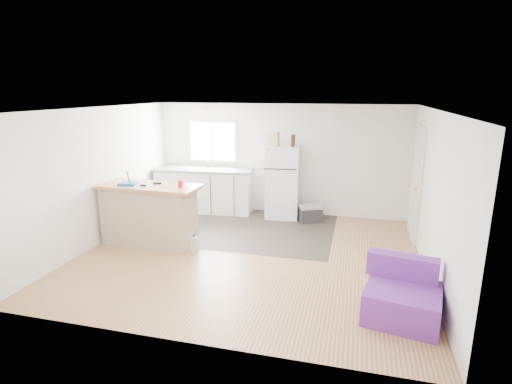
{
  "coord_description": "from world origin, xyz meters",
  "views": [
    {
      "loc": [
        1.65,
        -6.01,
        2.68
      ],
      "look_at": [
        -0.08,
        0.7,
        0.9
      ],
      "focal_mm": 28.0,
      "sensor_mm": 36.0,
      "label": 1
    }
  ],
  "objects_px": {
    "kitchen_cabinets": "(204,189)",
    "cardboard_box": "(274,139)",
    "cleaner_jug": "(194,243)",
    "cooler": "(310,213)",
    "bottle_left": "(293,141)",
    "peninsula": "(149,215)",
    "red_cup": "(180,184)",
    "mop": "(131,233)",
    "blue_tray": "(128,184)",
    "purple_seat": "(402,297)",
    "refrigerator": "(282,182)",
    "bottle_right": "(293,140)"
  },
  "relations": [
    {
      "from": "kitchen_cabinets",
      "to": "cardboard_box",
      "type": "xyz_separation_m",
      "value": [
        1.62,
        -0.09,
        1.2
      ]
    },
    {
      "from": "cleaner_jug",
      "to": "cardboard_box",
      "type": "distance_m",
      "value": 2.82
    },
    {
      "from": "cooler",
      "to": "bottle_left",
      "type": "bearing_deg",
      "value": 138.11
    },
    {
      "from": "peninsula",
      "to": "red_cup",
      "type": "height_order",
      "value": "red_cup"
    },
    {
      "from": "mop",
      "to": "blue_tray",
      "type": "distance_m",
      "value": 0.88
    },
    {
      "from": "purple_seat",
      "to": "cardboard_box",
      "type": "bearing_deg",
      "value": 135.12
    },
    {
      "from": "peninsula",
      "to": "cooler",
      "type": "xyz_separation_m",
      "value": [
        2.61,
        1.96,
        -0.37
      ]
    },
    {
      "from": "mop",
      "to": "cardboard_box",
      "type": "bearing_deg",
      "value": 58.37
    },
    {
      "from": "peninsula",
      "to": "cardboard_box",
      "type": "bearing_deg",
      "value": 50.91
    },
    {
      "from": "purple_seat",
      "to": "bottle_left",
      "type": "xyz_separation_m",
      "value": [
        -1.94,
        3.47,
        1.42
      ]
    },
    {
      "from": "cooler",
      "to": "red_cup",
      "type": "bearing_deg",
      "value": -159.62
    },
    {
      "from": "cooler",
      "to": "cleaner_jug",
      "type": "bearing_deg",
      "value": -155.2
    },
    {
      "from": "refrigerator",
      "to": "bottle_left",
      "type": "height_order",
      "value": "bottle_left"
    },
    {
      "from": "cooler",
      "to": "mop",
      "type": "height_order",
      "value": "mop"
    },
    {
      "from": "refrigerator",
      "to": "blue_tray",
      "type": "relative_size",
      "value": 5.16
    },
    {
      "from": "kitchen_cabinets",
      "to": "mop",
      "type": "xyz_separation_m",
      "value": [
        -0.49,
        -2.29,
        -0.27
      ]
    },
    {
      "from": "purple_seat",
      "to": "blue_tray",
      "type": "bearing_deg",
      "value": 174.89
    },
    {
      "from": "refrigerator",
      "to": "purple_seat",
      "type": "distance_m",
      "value": 4.16
    },
    {
      "from": "peninsula",
      "to": "cardboard_box",
      "type": "distance_m",
      "value": 2.97
    },
    {
      "from": "blue_tray",
      "to": "bottle_left",
      "type": "relative_size",
      "value": 1.2
    },
    {
      "from": "cleaner_jug",
      "to": "bottle_right",
      "type": "relative_size",
      "value": 1.19
    },
    {
      "from": "peninsula",
      "to": "refrigerator",
      "type": "xyz_separation_m",
      "value": [
        1.97,
        2.15,
        0.22
      ]
    },
    {
      "from": "refrigerator",
      "to": "purple_seat",
      "type": "height_order",
      "value": "refrigerator"
    },
    {
      "from": "cooler",
      "to": "bottle_left",
      "type": "height_order",
      "value": "bottle_left"
    },
    {
      "from": "red_cup",
      "to": "bottle_right",
      "type": "xyz_separation_m",
      "value": [
        1.56,
        2.17,
        0.52
      ]
    },
    {
      "from": "bottle_right",
      "to": "refrigerator",
      "type": "bearing_deg",
      "value": -179.76
    },
    {
      "from": "cleaner_jug",
      "to": "bottle_left",
      "type": "relative_size",
      "value": 1.19
    },
    {
      "from": "cardboard_box",
      "to": "bottle_left",
      "type": "height_order",
      "value": "cardboard_box"
    },
    {
      "from": "refrigerator",
      "to": "bottle_right",
      "type": "distance_m",
      "value": 0.92
    },
    {
      "from": "cooler",
      "to": "mop",
      "type": "bearing_deg",
      "value": -168.8
    },
    {
      "from": "bottle_right",
      "to": "cooler",
      "type": "bearing_deg",
      "value": -24.62
    },
    {
      "from": "cardboard_box",
      "to": "bottle_right",
      "type": "bearing_deg",
      "value": 13.13
    },
    {
      "from": "kitchen_cabinets",
      "to": "red_cup",
      "type": "bearing_deg",
      "value": -83.36
    },
    {
      "from": "purple_seat",
      "to": "cardboard_box",
      "type": "height_order",
      "value": "cardboard_box"
    },
    {
      "from": "mop",
      "to": "bottle_right",
      "type": "relative_size",
      "value": 5.44
    },
    {
      "from": "peninsula",
      "to": "cooler",
      "type": "distance_m",
      "value": 3.28
    },
    {
      "from": "mop",
      "to": "cardboard_box",
      "type": "distance_m",
      "value": 3.39
    },
    {
      "from": "cardboard_box",
      "to": "purple_seat",
      "type": "bearing_deg",
      "value": -56.09
    },
    {
      "from": "bottle_right",
      "to": "bottle_left",
      "type": "bearing_deg",
      "value": -98.96
    },
    {
      "from": "red_cup",
      "to": "cardboard_box",
      "type": "height_order",
      "value": "cardboard_box"
    },
    {
      "from": "mop",
      "to": "cooler",
      "type": "bearing_deg",
      "value": 47.9
    },
    {
      "from": "mop",
      "to": "peninsula",
      "type": "bearing_deg",
      "value": 37.75
    },
    {
      "from": "peninsula",
      "to": "blue_tray",
      "type": "height_order",
      "value": "blue_tray"
    },
    {
      "from": "kitchen_cabinets",
      "to": "cleaner_jug",
      "type": "height_order",
      "value": "kitchen_cabinets"
    },
    {
      "from": "refrigerator",
      "to": "cleaner_jug",
      "type": "height_order",
      "value": "refrigerator"
    },
    {
      "from": "refrigerator",
      "to": "cleaner_jug",
      "type": "relative_size",
      "value": 5.21
    },
    {
      "from": "cardboard_box",
      "to": "bottle_left",
      "type": "relative_size",
      "value": 1.2
    },
    {
      "from": "cooler",
      "to": "mop",
      "type": "xyz_separation_m",
      "value": [
        -2.91,
        -2.1,
        0.05
      ]
    },
    {
      "from": "refrigerator",
      "to": "mop",
      "type": "relative_size",
      "value": 1.14
    },
    {
      "from": "cooler",
      "to": "cleaner_jug",
      "type": "height_order",
      "value": "cooler"
    }
  ]
}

